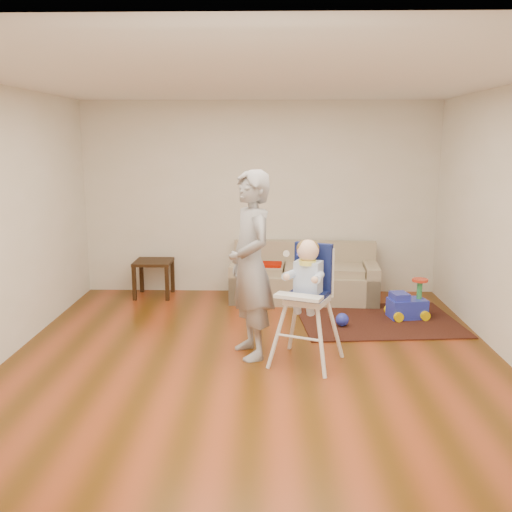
{
  "coord_description": "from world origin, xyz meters",
  "views": [
    {
      "loc": [
        0.14,
        -5.31,
        2.17
      ],
      "look_at": [
        0.0,
        0.4,
        1.0
      ],
      "focal_mm": 40.0,
      "sensor_mm": 36.0,
      "label": 1
    }
  ],
  "objects_px": {
    "side_table": "(154,278)",
    "ride_on_toy": "(408,298)",
    "sofa": "(304,272)",
    "toy_ball": "(342,320)",
    "high_chair": "(307,304)",
    "adult": "(251,265)"
  },
  "relations": [
    {
      "from": "sofa",
      "to": "adult",
      "type": "bearing_deg",
      "value": -103.57
    },
    {
      "from": "sofa",
      "to": "ride_on_toy",
      "type": "height_order",
      "value": "sofa"
    },
    {
      "from": "sofa",
      "to": "high_chair",
      "type": "height_order",
      "value": "high_chair"
    },
    {
      "from": "sofa",
      "to": "ride_on_toy",
      "type": "relative_size",
      "value": 4.17
    },
    {
      "from": "sofa",
      "to": "ride_on_toy",
      "type": "bearing_deg",
      "value": -29.82
    },
    {
      "from": "sofa",
      "to": "high_chair",
      "type": "bearing_deg",
      "value": -88.63
    },
    {
      "from": "high_chair",
      "to": "sofa",
      "type": "bearing_deg",
      "value": 110.21
    },
    {
      "from": "sofa",
      "to": "side_table",
      "type": "height_order",
      "value": "sofa"
    },
    {
      "from": "sofa",
      "to": "toy_ball",
      "type": "relative_size",
      "value": 13.05
    },
    {
      "from": "ride_on_toy",
      "to": "high_chair",
      "type": "xyz_separation_m",
      "value": [
        -1.33,
        -1.45,
        0.34
      ]
    },
    {
      "from": "ride_on_toy",
      "to": "high_chair",
      "type": "height_order",
      "value": "high_chair"
    },
    {
      "from": "sofa",
      "to": "side_table",
      "type": "distance_m",
      "value": 2.1
    },
    {
      "from": "high_chair",
      "to": "adult",
      "type": "relative_size",
      "value": 0.66
    },
    {
      "from": "sofa",
      "to": "high_chair",
      "type": "xyz_separation_m",
      "value": [
        -0.11,
        -2.27,
        0.22
      ]
    },
    {
      "from": "ride_on_toy",
      "to": "toy_ball",
      "type": "bearing_deg",
      "value": -166.83
    },
    {
      "from": "high_chair",
      "to": "adult",
      "type": "bearing_deg",
      "value": -176.39
    },
    {
      "from": "side_table",
      "to": "ride_on_toy",
      "type": "relative_size",
      "value": 1.05
    },
    {
      "from": "high_chair",
      "to": "side_table",
      "type": "bearing_deg",
      "value": 152.57
    },
    {
      "from": "toy_ball",
      "to": "adult",
      "type": "relative_size",
      "value": 0.08
    },
    {
      "from": "side_table",
      "to": "high_chair",
      "type": "height_order",
      "value": "high_chair"
    },
    {
      "from": "sofa",
      "to": "ride_on_toy",
      "type": "xyz_separation_m",
      "value": [
        1.22,
        -0.82,
        -0.12
      ]
    },
    {
      "from": "toy_ball",
      "to": "adult",
      "type": "height_order",
      "value": "adult"
    }
  ]
}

